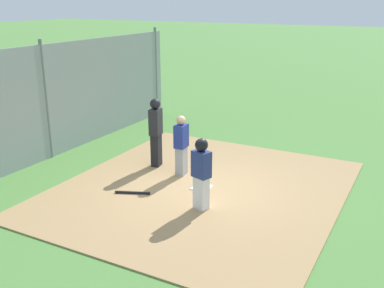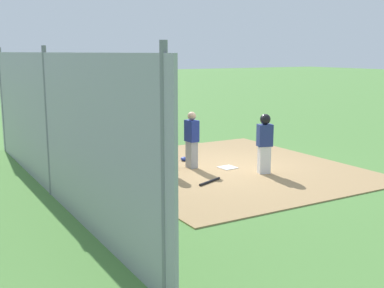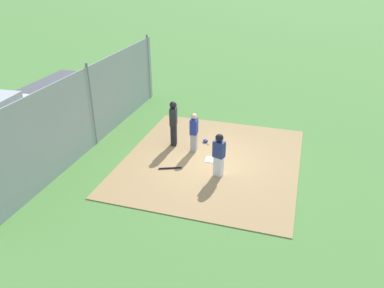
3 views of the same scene
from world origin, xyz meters
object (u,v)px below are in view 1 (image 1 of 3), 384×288
at_px(runner, 201,170).
at_px(catcher_mask, 205,164).
at_px(umpire, 156,131).
at_px(baseball, 207,167).
at_px(baseball_bat, 133,193).
at_px(home_plate, 202,187).
at_px(catcher, 181,145).

height_order(runner, catcher_mask, runner).
relative_size(umpire, baseball, 25.14).
relative_size(baseball_bat, catcher_mask, 3.46).
bearing_deg(baseball_bat, home_plate, -162.30).
height_order(umpire, baseball, umpire).
height_order(umpire, runner, umpire).
bearing_deg(baseball_bat, umpire, -97.24).
distance_m(baseball_bat, baseball, 2.43).
xyz_separation_m(umpire, runner, (1.77, 2.26, -0.09)).
xyz_separation_m(catcher, umpire, (-0.25, -0.92, 0.18)).
relative_size(home_plate, baseball_bat, 0.53).
relative_size(home_plate, catcher_mask, 1.83).
height_order(catcher, runner, runner).
distance_m(umpire, catcher_mask, 1.61).
bearing_deg(runner, catcher_mask, 42.56).
height_order(umpire, catcher_mask, umpire).
distance_m(home_plate, baseball, 1.30).
bearing_deg(baseball_bat, baseball, -132.22).
bearing_deg(home_plate, catcher, -121.79).
distance_m(runner, baseball_bat, 1.96).
relative_size(catcher, umpire, 0.84).
bearing_deg(catcher_mask, baseball, 44.23).
xyz_separation_m(catcher, baseball, (-0.69, 0.40, -0.77)).
distance_m(catcher, baseball, 1.11).
xyz_separation_m(catcher, runner, (1.52, 1.34, 0.09)).
distance_m(catcher, catcher_mask, 1.16).
distance_m(umpire, baseball_bat, 2.15).
relative_size(catcher, baseball, 21.22).
bearing_deg(baseball_bat, catcher, -127.09).
bearing_deg(baseball, catcher_mask, -135.77).
height_order(catcher, umpire, umpire).
xyz_separation_m(home_plate, baseball, (-1.22, -0.45, 0.03)).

